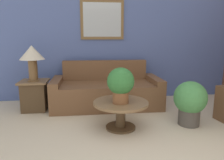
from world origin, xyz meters
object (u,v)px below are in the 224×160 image
at_px(couch_main, 106,92).
at_px(side_table, 35,95).
at_px(potted_plant_on_table, 121,83).
at_px(potted_plant_floor, 190,101).
at_px(table_lamp, 32,56).
at_px(coffee_table, 121,109).

height_order(couch_main, side_table, couch_main).
bearing_deg(couch_main, potted_plant_on_table, -85.04).
bearing_deg(potted_plant_floor, table_lamp, 158.41).
distance_m(couch_main, potted_plant_floor, 1.67).
xyz_separation_m(coffee_table, potted_plant_on_table, (-0.01, -0.06, 0.41)).
bearing_deg(table_lamp, side_table, -63.43).
xyz_separation_m(couch_main, potted_plant_floor, (1.22, -1.13, 0.10)).
height_order(potted_plant_on_table, potted_plant_floor, potted_plant_on_table).
bearing_deg(couch_main, potted_plant_floor, -42.78).
height_order(side_table, potted_plant_on_table, potted_plant_on_table).
bearing_deg(potted_plant_floor, coffee_table, -179.41).
bearing_deg(potted_plant_on_table, coffee_table, 77.15).
bearing_deg(potted_plant_on_table, side_table, 143.53).
xyz_separation_m(side_table, potted_plant_on_table, (1.49, -1.10, 0.43)).
height_order(coffee_table, potted_plant_on_table, potted_plant_on_table).
bearing_deg(couch_main, side_table, -175.81).
relative_size(coffee_table, table_lamp, 1.26).
relative_size(side_table, potted_plant_floor, 0.81).
xyz_separation_m(couch_main, table_lamp, (-1.38, -0.10, 0.75)).
xyz_separation_m(coffee_table, potted_plant_floor, (1.11, 0.01, 0.09)).
distance_m(couch_main, table_lamp, 1.58).
distance_m(side_table, potted_plant_on_table, 1.90).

